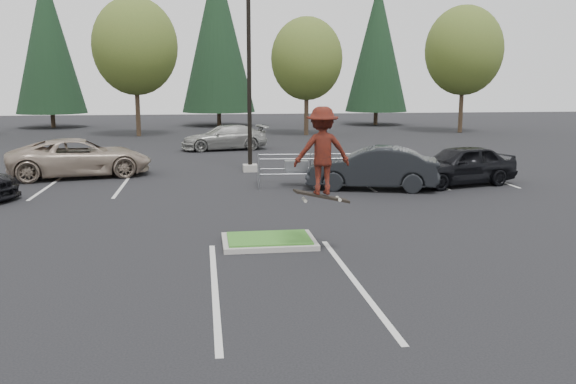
{
  "coord_description": "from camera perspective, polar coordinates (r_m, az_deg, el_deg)",
  "views": [
    {
      "loc": [
        -1.51,
        -14.02,
        3.81
      ],
      "look_at": [
        0.67,
        1.5,
        0.97
      ],
      "focal_mm": 38.0,
      "sensor_mm": 36.0,
      "label": 1
    }
  ],
  "objects": [
    {
      "name": "ground",
      "position": [
        14.6,
        -1.8,
        -4.87
      ],
      "size": [
        120.0,
        120.0,
        0.0
      ],
      "primitive_type": "plane",
      "color": "black",
      "rests_on": "ground"
    },
    {
      "name": "decid_b",
      "position": [
        44.83,
        -14.12,
        12.82
      ],
      "size": [
        5.89,
        5.89,
        9.64
      ],
      "color": "#38281C",
      "rests_on": "ground"
    },
    {
      "name": "car_r_black",
      "position": [
        23.63,
        15.82,
        2.44
      ],
      "size": [
        4.75,
        2.9,
        1.51
      ],
      "primitive_type": "imported",
      "rotation": [
        0.0,
        0.0,
        4.98
      ],
      "color": "black",
      "rests_on": "ground"
    },
    {
      "name": "light_pole",
      "position": [
        26.1,
        -3.67,
        11.89
      ],
      "size": [
        0.7,
        0.6,
        10.12
      ],
      "color": "gray",
      "rests_on": "ground"
    },
    {
      "name": "car_r_charc",
      "position": [
        22.07,
        7.88,
        2.24
      ],
      "size": [
        4.92,
        2.85,
        1.53
      ],
      "primitive_type": "imported",
      "rotation": [
        0.0,
        0.0,
        4.43
      ],
      "color": "black",
      "rests_on": "ground"
    },
    {
      "name": "conif_b",
      "position": [
        54.69,
        -6.62,
        14.44
      ],
      "size": [
        6.38,
        6.38,
        14.5
      ],
      "color": "#38281C",
      "rests_on": "ground"
    },
    {
      "name": "car_far_silver",
      "position": [
        34.86,
        -5.9,
        5.1
      ],
      "size": [
        5.12,
        2.83,
        1.4
      ],
      "primitive_type": "imported",
      "rotation": [
        0.0,
        0.0,
        4.9
      ],
      "color": "gray",
      "rests_on": "ground"
    },
    {
      "name": "decid_c",
      "position": [
        44.51,
        1.73,
        12.12
      ],
      "size": [
        5.12,
        5.12,
        8.38
      ],
      "color": "#38281C",
      "rests_on": "ground"
    },
    {
      "name": "car_l_tan",
      "position": [
        26.18,
        -18.97,
        3.06
      ],
      "size": [
        6.06,
        3.78,
        1.56
      ],
      "primitive_type": "imported",
      "rotation": [
        0.0,
        0.0,
        1.8
      ],
      "color": "gray",
      "rests_on": "ground"
    },
    {
      "name": "stall_lines",
      "position": [
        20.4,
        -7.43,
        -0.58
      ],
      "size": [
        22.62,
        17.6,
        0.01
      ],
      "color": "beige",
      "rests_on": "ground"
    },
    {
      "name": "decid_d",
      "position": [
        48.49,
        16.09,
        12.36
      ],
      "size": [
        5.76,
        5.76,
        9.43
      ],
      "color": "#38281C",
      "rests_on": "ground"
    },
    {
      "name": "conif_c",
      "position": [
        55.8,
        8.36,
        13.28
      ],
      "size": [
        5.5,
        5.5,
        12.5
      ],
      "color": "#38281C",
      "rests_on": "ground"
    },
    {
      "name": "cart_corral",
      "position": [
        22.54,
        1.13,
        2.38
      ],
      "size": [
        4.13,
        1.72,
        1.15
      ],
      "rotation": [
        0.0,
        0.0,
        -0.07
      ],
      "color": "gray",
      "rests_on": "ground"
    },
    {
      "name": "conif_a",
      "position": [
        55.54,
        -21.57,
        12.96
      ],
      "size": [
        5.72,
        5.72,
        13.0
      ],
      "color": "#38281C",
      "rests_on": "ground"
    },
    {
      "name": "skateboarder",
      "position": [
        13.35,
        3.2,
        3.82
      ],
      "size": [
        1.26,
        0.73,
        2.13
      ],
      "rotation": [
        0.0,
        0.0,
        3.16
      ],
      "color": "black",
      "rests_on": "ground"
    },
    {
      "name": "grass_median",
      "position": [
        14.58,
        -1.81,
        -4.57
      ],
      "size": [
        2.2,
        1.6,
        0.16
      ],
      "color": "gray",
      "rests_on": "ground"
    }
  ]
}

